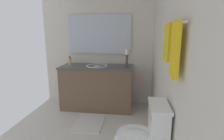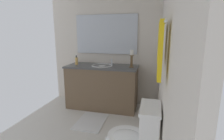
{
  "view_description": "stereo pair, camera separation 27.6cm",
  "coord_description": "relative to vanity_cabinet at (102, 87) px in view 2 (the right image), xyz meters",
  "views": [
    {
      "loc": [
        1.91,
        0.73,
        1.41
      ],
      "look_at": [
        -0.4,
        0.43,
        0.92
      ],
      "focal_mm": 27.35,
      "sensor_mm": 36.0,
      "label": 1
    },
    {
      "loc": [
        1.86,
        1.0,
        1.41
      ],
      "look_at": [
        -0.4,
        0.43,
        0.92
      ],
      "focal_mm": 27.35,
      "sensor_mm": 36.0,
      "label": 2
    }
  ],
  "objects": [
    {
      "name": "bath_mat",
      "position": [
        0.62,
        0.0,
        -0.41
      ],
      "size": [
        0.6,
        0.44,
        0.02
      ],
      "primitive_type": "cube",
      "color": "silver",
      "rests_on": "ground"
    },
    {
      "name": "towel_bar",
      "position": [
        1.55,
        1.01,
        1.08
      ],
      "size": [
        0.67,
        0.02,
        0.02
      ],
      "primitive_type": "cylinder",
      "rotation": [
        0.0,
        1.57,
        0.0
      ],
      "color": "silver"
    },
    {
      "name": "towel_near_vanity",
      "position": [
        1.38,
        0.99,
        0.92
      ],
      "size": [
        0.25,
        0.03,
        0.36
      ],
      "primitive_type": "cube",
      "color": "yellow",
      "rests_on": "towel_bar"
    },
    {
      "name": "mirror",
      "position": [
        -0.28,
        0.0,
        0.99
      ],
      "size": [
        0.02,
        1.24,
        0.76
      ],
      "primitive_type": "cube",
      "color": "silver"
    },
    {
      "name": "wall_left",
      "position": [
        -0.33,
        -0.04,
        0.81
      ],
      "size": [
        0.04,
        2.23,
        2.45
      ],
      "primitive_type": "cube",
      "color": "silver",
      "rests_on": "ground"
    },
    {
      "name": "sink_basin",
      "position": [
        0.0,
        0.0,
        0.37
      ],
      "size": [
        0.4,
        0.4,
        0.24
      ],
      "color": "white",
      "rests_on": "vanity_cabinet"
    },
    {
      "name": "wall_back",
      "position": [
        1.16,
        1.07,
        0.81
      ],
      "size": [
        2.97,
        0.04,
        2.45
      ],
      "primitive_type": "cube",
      "color": "silver",
      "rests_on": "ground"
    },
    {
      "name": "towel_center",
      "position": [
        1.72,
        0.99,
        0.88
      ],
      "size": [
        0.2,
        0.03,
        0.43
      ],
      "primitive_type": "cube",
      "color": "yellow",
      "rests_on": "towel_bar"
    },
    {
      "name": "toilet",
      "position": [
        1.49,
        0.79,
        -0.05
      ],
      "size": [
        0.39,
        0.54,
        0.75
      ],
      "color": "white",
      "rests_on": "ground"
    },
    {
      "name": "vanity_cabinet",
      "position": [
        0.0,
        0.0,
        0.0
      ],
      "size": [
        0.58,
        1.35,
        0.82
      ],
      "color": "brown",
      "rests_on": "ground"
    },
    {
      "name": "candle_holder_tall",
      "position": [
        0.01,
        0.56,
        0.58
      ],
      "size": [
        0.09,
        0.09,
        0.31
      ],
      "color": "brown",
      "rests_on": "vanity_cabinet"
    },
    {
      "name": "soap_bottle",
      "position": [
        0.01,
        -0.52,
        0.49
      ],
      "size": [
        0.06,
        0.06,
        0.18
      ],
      "color": "#E5B259",
      "rests_on": "vanity_cabinet"
    }
  ]
}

